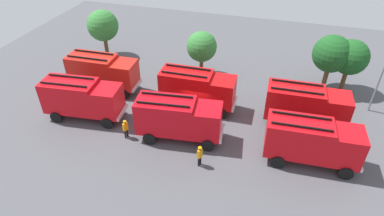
% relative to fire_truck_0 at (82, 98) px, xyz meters
% --- Properties ---
extents(ground_plane, '(56.83, 56.83, 0.00)m').
position_rel_fire_truck_0_xyz_m(ground_plane, '(9.65, 2.23, -2.15)').
color(ground_plane, '#4C4C51').
extents(fire_truck_0, '(7.41, 3.34, 3.88)m').
position_rel_fire_truck_0_xyz_m(fire_truck_0, '(0.00, 0.00, 0.00)').
color(fire_truck_0, red).
rests_on(fire_truck_0, ground).
extents(fire_truck_1, '(7.43, 3.40, 3.88)m').
position_rel_fire_truck_0_xyz_m(fire_truck_1, '(9.24, -0.39, 0.00)').
color(fire_truck_1, red).
rests_on(fire_truck_1, ground).
extents(fire_truck_2, '(7.30, 3.01, 3.88)m').
position_rel_fire_truck_0_xyz_m(fire_truck_2, '(19.83, -0.29, 0.00)').
color(fire_truck_2, red).
rests_on(fire_truck_2, ground).
extents(fire_truck_3, '(7.28, 2.95, 3.88)m').
position_rel_fire_truck_0_xyz_m(fire_truck_3, '(-0.66, 4.91, 0.00)').
color(fire_truck_3, red).
rests_on(fire_truck_3, ground).
extents(fire_truck_4, '(7.25, 2.87, 3.88)m').
position_rel_fire_truck_0_xyz_m(fire_truck_4, '(9.49, 4.49, 0.00)').
color(fire_truck_4, red).
rests_on(fire_truck_4, ground).
extents(fire_truck_5, '(7.27, 2.92, 3.88)m').
position_rel_fire_truck_0_xyz_m(fire_truck_5, '(19.38, 4.51, 0.00)').
color(fire_truck_5, red).
rests_on(fire_truck_5, ground).
extents(firefighter_0, '(0.38, 0.48, 1.83)m').
position_rel_fire_truck_0_xyz_m(firefighter_0, '(11.81, -3.08, -1.11)').
color(firefighter_0, black).
rests_on(firefighter_0, ground).
extents(firefighter_1, '(0.30, 0.45, 1.77)m').
position_rel_fire_truck_0_xyz_m(firefighter_1, '(20.43, 7.21, -1.16)').
color(firefighter_1, black).
rests_on(firefighter_1, ground).
extents(firefighter_2, '(0.47, 0.36, 1.64)m').
position_rel_fire_truck_0_xyz_m(firefighter_2, '(11.62, 2.49, -1.24)').
color(firefighter_2, black).
rests_on(firefighter_2, ground).
extents(firefighter_3, '(0.41, 0.48, 1.76)m').
position_rel_fire_truck_0_xyz_m(firefighter_3, '(4.91, -1.64, -1.16)').
color(firefighter_3, black).
rests_on(firefighter_3, ground).
extents(tree_0, '(3.70, 3.70, 5.73)m').
position_rel_fire_truck_0_xyz_m(tree_0, '(-4.30, 12.14, 1.70)').
color(tree_0, brown).
rests_on(tree_0, ground).
extents(tree_1, '(3.28, 3.28, 5.09)m').
position_rel_fire_truck_0_xyz_m(tree_1, '(8.27, 10.68, 1.27)').
color(tree_1, brown).
rests_on(tree_1, ground).
extents(tree_2, '(3.78, 3.78, 5.85)m').
position_rel_fire_truck_0_xyz_m(tree_2, '(21.43, 11.62, 1.78)').
color(tree_2, brown).
rests_on(tree_2, ground).
extents(tree_3, '(3.56, 3.56, 5.51)m').
position_rel_fire_truck_0_xyz_m(tree_3, '(23.26, 11.85, 1.56)').
color(tree_3, brown).
rests_on(tree_3, ground).
extents(traffic_cone_0, '(0.48, 0.48, 0.69)m').
position_rel_fire_truck_0_xyz_m(traffic_cone_0, '(20.72, 7.45, -1.81)').
color(traffic_cone_0, '#F2600C').
rests_on(traffic_cone_0, ground).
extents(lamppost, '(0.36, 0.36, 7.18)m').
position_rel_fire_truck_0_xyz_m(lamppost, '(25.50, 8.54, 2.01)').
color(lamppost, slate).
rests_on(lamppost, ground).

